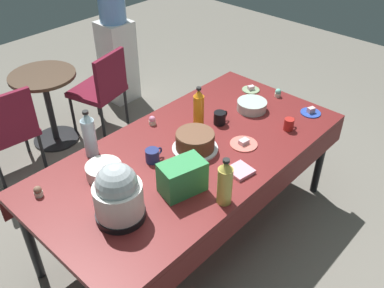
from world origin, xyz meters
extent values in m
plane|color=slate|center=(0.00, 0.00, 0.00)|extent=(9.00, 9.00, 0.00)
cube|color=maroon|center=(0.00, 0.00, 0.73)|extent=(2.20, 1.10, 0.04)
cylinder|color=black|center=(1.02, -0.47, 0.35)|extent=(0.06, 0.06, 0.71)
cylinder|color=black|center=(-1.02, 0.47, 0.35)|extent=(0.06, 0.06, 0.71)
cylinder|color=black|center=(1.02, 0.47, 0.35)|extent=(0.06, 0.06, 0.71)
cube|color=maroon|center=(0.00, -0.55, 0.62)|extent=(2.20, 0.01, 0.18)
cube|color=maroon|center=(0.00, 0.55, 0.62)|extent=(2.20, 0.01, 0.18)
cylinder|color=silver|center=(0.02, -0.01, 0.76)|extent=(0.31, 0.31, 0.01)
cylinder|color=brown|center=(0.02, -0.01, 0.82)|extent=(0.26, 0.26, 0.11)
cylinder|color=brown|center=(0.02, -0.01, 0.87)|extent=(0.25, 0.25, 0.01)
cylinder|color=black|center=(-0.71, -0.13, 0.77)|extent=(0.28, 0.28, 0.04)
cylinder|color=white|center=(-0.71, -0.13, 0.88)|extent=(0.27, 0.27, 0.18)
sphere|color=#B2BCC1|center=(-0.71, -0.13, 0.99)|extent=(0.23, 0.23, 0.23)
cylinder|color=#B2C6BC|center=(0.69, 0.02, 0.79)|extent=(0.23, 0.23, 0.07)
cylinder|color=silver|center=(-0.56, 0.22, 0.79)|extent=(0.22, 0.22, 0.08)
cylinder|color=#8CA87F|center=(0.94, 0.20, 0.75)|extent=(0.14, 0.14, 0.01)
cube|color=beige|center=(0.94, 0.20, 0.77)|extent=(0.06, 0.05, 0.03)
cylinder|color=#2D4CB2|center=(0.95, -0.34, 0.75)|extent=(0.15, 0.15, 0.01)
cube|color=beige|center=(0.95, -0.34, 0.78)|extent=(0.06, 0.05, 0.04)
cylinder|color=#E07266|center=(0.29, -0.21, 0.75)|extent=(0.19, 0.19, 0.01)
cube|color=beige|center=(0.29, -0.21, 0.77)|extent=(0.07, 0.05, 0.03)
cylinder|color=beige|center=(-0.93, 0.35, 0.77)|extent=(0.05, 0.05, 0.03)
sphere|color=brown|center=(-0.93, 0.35, 0.79)|extent=(0.05, 0.05, 0.05)
cylinder|color=beige|center=(1.00, -0.02, 0.77)|extent=(0.05, 0.05, 0.03)
sphere|color=#6BC6B2|center=(1.00, -0.02, 0.79)|extent=(0.05, 0.05, 0.05)
cylinder|color=beige|center=(0.04, 0.43, 0.77)|extent=(0.05, 0.05, 0.03)
sphere|color=pink|center=(0.04, 0.43, 0.79)|extent=(0.05, 0.05, 0.05)
cylinder|color=orange|center=(0.22, 0.14, 0.88)|extent=(0.08, 0.08, 0.26)
cone|color=orange|center=(0.22, 0.14, 1.04)|extent=(0.07, 0.07, 0.05)
cylinder|color=black|center=(0.22, 0.14, 1.07)|extent=(0.03, 0.03, 0.02)
cylinder|color=silver|center=(-0.48, 0.45, 0.88)|extent=(0.09, 0.09, 0.26)
cone|color=silver|center=(-0.48, 0.45, 1.04)|extent=(0.08, 0.08, 0.05)
cylinder|color=black|center=(-0.48, 0.45, 1.07)|extent=(0.04, 0.04, 0.02)
cylinder|color=gold|center=(-0.24, -0.47, 0.87)|extent=(0.09, 0.09, 0.24)
cone|color=gold|center=(-0.24, -0.47, 1.01)|extent=(0.08, 0.08, 0.05)
cylinder|color=black|center=(-0.24, -0.47, 1.04)|extent=(0.04, 0.04, 0.02)
cylinder|color=navy|center=(-0.26, 0.11, 0.79)|extent=(0.09, 0.09, 0.09)
torus|color=navy|center=(-0.20, 0.11, 0.80)|extent=(0.06, 0.01, 0.06)
cylinder|color=#B2231E|center=(0.65, -0.34, 0.79)|extent=(0.07, 0.07, 0.09)
torus|color=#B2231E|center=(0.69, -0.34, 0.80)|extent=(0.06, 0.01, 0.06)
cylinder|color=black|center=(0.37, 0.07, 0.80)|extent=(0.09, 0.09, 0.09)
torus|color=black|center=(0.43, 0.07, 0.80)|extent=(0.06, 0.01, 0.06)
cube|color=#338C4C|center=(-0.33, -0.23, 0.85)|extent=(0.29, 0.22, 0.20)
cube|color=pink|center=(0.03, -0.38, 0.76)|extent=(0.16, 0.16, 0.02)
cube|color=maroon|center=(-0.55, 1.65, 0.42)|extent=(0.48, 0.48, 0.05)
cube|color=maroon|center=(-0.57, 1.45, 0.65)|extent=(0.42, 0.08, 0.40)
cylinder|color=black|center=(-0.34, 1.82, 0.20)|extent=(0.03, 0.03, 0.40)
cylinder|color=black|center=(-0.38, 1.44, 0.20)|extent=(0.03, 0.03, 0.40)
cylinder|color=black|center=(-0.76, 1.48, 0.20)|extent=(0.03, 0.03, 0.40)
cube|color=maroon|center=(0.40, 1.65, 0.42)|extent=(0.54, 0.54, 0.05)
cube|color=maroon|center=(0.45, 1.45, 0.65)|extent=(0.41, 0.14, 0.40)
cylinder|color=black|center=(0.54, 1.88, 0.20)|extent=(0.04, 0.04, 0.40)
cylinder|color=black|center=(0.17, 1.79, 0.20)|extent=(0.04, 0.04, 0.40)
cylinder|color=black|center=(0.63, 1.51, 0.20)|extent=(0.04, 0.04, 0.40)
cylinder|color=black|center=(0.26, 1.42, 0.20)|extent=(0.04, 0.04, 0.40)
cylinder|color=#473323|center=(-0.05, 1.80, 0.70)|extent=(0.60, 0.60, 0.03)
cylinder|color=black|center=(-0.05, 1.80, 0.35)|extent=(0.06, 0.06, 0.67)
cylinder|color=black|center=(-0.05, 1.80, 0.01)|extent=(0.44, 0.44, 0.02)
cube|color=silver|center=(0.94, 1.98, 0.45)|extent=(0.32, 0.32, 0.90)
cylinder|color=#6699D8|center=(0.94, 1.98, 1.07)|extent=(0.28, 0.28, 0.34)
camera|label=1|loc=(-1.64, -1.51, 2.41)|focal=39.03mm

